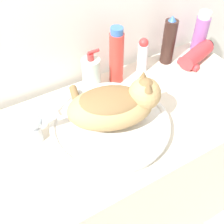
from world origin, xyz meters
TOP-DOWN VIEW (x-y plane):
  - wall_back at (0.00, 0.58)m, footprint 8.00×0.05m
  - vanity_counter at (0.00, 0.26)m, footprint 1.19×0.53m
  - sink_basin at (-0.05, 0.24)m, footprint 0.41×0.41m
  - cat at (-0.04, 0.24)m, footprint 0.32×0.33m
  - faucet at (-0.28, 0.32)m, footprint 0.12×0.07m
  - soap_pump_bottle at (-0.01, 0.46)m, footprint 0.07×0.07m
  - shampoo_bottle_tall at (0.10, 0.46)m, footprint 0.06×0.06m
  - deodorant_stick at (0.23, 0.46)m, footprint 0.04×0.04m
  - mouthwash_bottle at (0.54, 0.46)m, footprint 0.06×0.06m
  - hairspray_can_black at (0.36, 0.46)m, footprint 0.05×0.05m
  - hair_dryer at (0.47, 0.40)m, footprint 0.21×0.13m

SIDE VIEW (x-z plane):
  - vanity_counter at x=0.00m, z-range 0.00..0.89m
  - sink_basin at x=-0.05m, z-range 0.89..0.94m
  - hair_dryer at x=0.47m, z-range 0.89..0.96m
  - soap_pump_bottle at x=-0.01m, z-range 0.88..1.05m
  - faucet at x=-0.28m, z-range 0.90..1.03m
  - deodorant_stick at x=0.23m, z-range 0.89..1.05m
  - mouthwash_bottle at x=0.54m, z-range 0.89..1.08m
  - hairspray_can_black at x=0.36m, z-range 0.89..1.10m
  - shampoo_bottle_tall at x=0.10m, z-range 0.89..1.13m
  - cat at x=-0.04m, z-range 0.92..1.09m
  - wall_back at x=0.00m, z-range 0.00..2.40m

